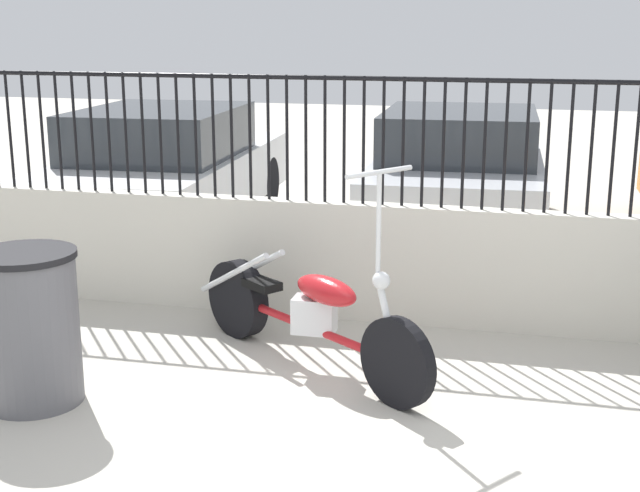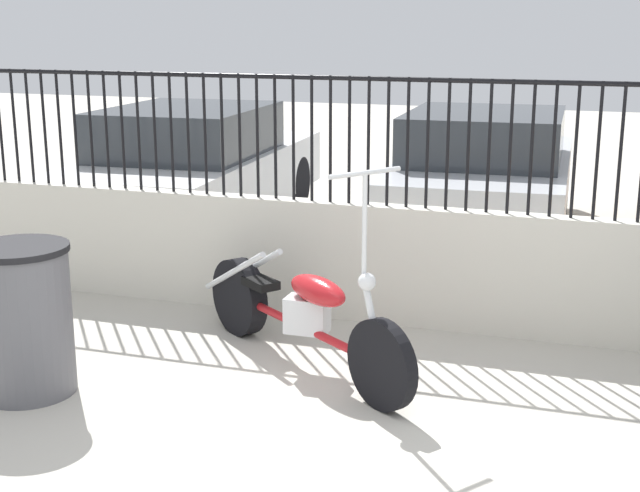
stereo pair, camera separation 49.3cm
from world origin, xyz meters
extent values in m
cube|color=beige|center=(0.00, 2.68, 0.46)|extent=(9.98, 0.18, 0.92)
cylinder|color=black|center=(-3.72, 2.68, 1.40)|extent=(0.02, 0.02, 0.96)
cylinder|color=black|center=(-3.58, 2.68, 1.40)|extent=(0.02, 0.02, 0.96)
cylinder|color=black|center=(-3.43, 2.68, 1.40)|extent=(0.02, 0.02, 0.96)
cylinder|color=black|center=(-3.28, 2.68, 1.40)|extent=(0.02, 0.02, 0.96)
cylinder|color=black|center=(-3.13, 2.68, 1.40)|extent=(0.02, 0.02, 0.96)
cylinder|color=black|center=(-2.98, 2.68, 1.40)|extent=(0.02, 0.02, 0.96)
cylinder|color=black|center=(-2.83, 2.68, 1.40)|extent=(0.02, 0.02, 0.96)
cylinder|color=black|center=(-2.68, 2.68, 1.40)|extent=(0.02, 0.02, 0.96)
cylinder|color=black|center=(-2.53, 2.68, 1.40)|extent=(0.02, 0.02, 0.96)
cylinder|color=black|center=(-2.38, 2.68, 1.40)|extent=(0.02, 0.02, 0.96)
cylinder|color=black|center=(-2.23, 2.68, 1.40)|extent=(0.02, 0.02, 0.96)
cylinder|color=black|center=(-2.09, 2.68, 1.40)|extent=(0.02, 0.02, 0.96)
cylinder|color=black|center=(-1.94, 2.68, 1.40)|extent=(0.02, 0.02, 0.96)
cylinder|color=black|center=(-1.79, 2.68, 1.40)|extent=(0.02, 0.02, 0.96)
cylinder|color=black|center=(-1.64, 2.68, 1.40)|extent=(0.02, 0.02, 0.96)
cylinder|color=black|center=(-1.49, 2.68, 1.40)|extent=(0.02, 0.02, 0.96)
cylinder|color=black|center=(-1.34, 2.68, 1.40)|extent=(0.02, 0.02, 0.96)
cylinder|color=black|center=(-1.19, 2.68, 1.40)|extent=(0.02, 0.02, 0.96)
cylinder|color=black|center=(-1.04, 2.68, 1.40)|extent=(0.02, 0.02, 0.96)
cylinder|color=black|center=(-0.89, 2.68, 1.40)|extent=(0.02, 0.02, 0.96)
cylinder|color=black|center=(-0.74, 2.68, 1.40)|extent=(0.02, 0.02, 0.96)
cylinder|color=black|center=(-0.60, 2.68, 1.40)|extent=(0.02, 0.02, 0.96)
cylinder|color=black|center=(-0.45, 2.68, 1.40)|extent=(0.02, 0.02, 0.96)
cylinder|color=black|center=(-0.30, 2.68, 1.40)|extent=(0.02, 0.02, 0.96)
cylinder|color=black|center=(-0.15, 2.68, 1.40)|extent=(0.02, 0.02, 0.96)
cylinder|color=black|center=(0.00, 2.68, 1.40)|extent=(0.02, 0.02, 0.96)
cylinder|color=black|center=(0.15, 2.68, 1.40)|extent=(0.02, 0.02, 0.96)
cylinder|color=black|center=(0.30, 2.68, 1.40)|extent=(0.02, 0.02, 0.96)
cylinder|color=black|center=(0.45, 2.68, 1.40)|extent=(0.02, 0.02, 0.96)
cylinder|color=black|center=(0.60, 2.68, 1.40)|extent=(0.02, 0.02, 0.96)
cylinder|color=black|center=(0.74, 2.68, 1.40)|extent=(0.02, 0.02, 0.96)
cylinder|color=black|center=(0.89, 2.68, 1.40)|extent=(0.02, 0.02, 0.96)
cylinder|color=black|center=(1.04, 2.68, 1.40)|extent=(0.02, 0.02, 0.96)
cylinder|color=black|center=(1.19, 2.68, 1.40)|extent=(0.02, 0.02, 0.96)
cylinder|color=black|center=(1.34, 2.68, 1.40)|extent=(0.02, 0.02, 0.96)
cylinder|color=black|center=(0.00, 2.68, 1.86)|extent=(9.98, 0.04, 0.04)
cylinder|color=black|center=(0.08, 1.11, 0.28)|extent=(0.51, 0.40, 0.56)
cylinder|color=black|center=(-1.26, 2.08, 0.28)|extent=(0.55, 0.45, 0.58)
cylinder|color=#AD191E|center=(-0.59, 1.60, 0.28)|extent=(1.26, 0.93, 0.06)
cube|color=silver|center=(-0.55, 1.57, 0.38)|extent=(0.28, 0.18, 0.24)
ellipsoid|color=#AD191E|center=(-0.45, 1.50, 0.58)|extent=(0.55, 0.48, 0.18)
cube|color=black|center=(-1.01, 1.90, 0.46)|extent=(0.32, 0.29, 0.06)
cylinder|color=silver|center=(0.01, 1.17, 0.53)|extent=(0.21, 0.16, 0.51)
sphere|color=silver|center=(-0.04, 1.20, 0.76)|extent=(0.11, 0.11, 0.11)
cylinder|color=silver|center=(-0.07, 1.22, 1.10)|extent=(0.03, 0.03, 0.63)
cylinder|color=silver|center=(-0.07, 1.22, 1.42)|extent=(0.33, 0.44, 0.03)
cylinder|color=silver|center=(-1.26, 1.99, 0.50)|extent=(0.69, 0.52, 0.46)
cylinder|color=silver|center=(-1.18, 2.10, 0.50)|extent=(0.69, 0.52, 0.46)
cylinder|color=#56565B|center=(-2.09, 0.66, 0.46)|extent=(0.59, 0.59, 0.91)
cylinder|color=black|center=(-2.09, 0.66, 0.93)|extent=(0.62, 0.62, 0.04)
cylinder|color=black|center=(-3.98, 6.38, 0.32)|extent=(0.15, 0.65, 0.64)
cylinder|color=black|center=(-2.37, 6.47, 0.32)|extent=(0.15, 0.65, 0.64)
cylinder|color=black|center=(-3.83, 3.81, 0.32)|extent=(0.15, 0.65, 0.64)
cylinder|color=black|center=(-2.22, 3.90, 0.32)|extent=(0.15, 0.65, 0.64)
cube|color=silver|center=(-3.10, 5.14, 0.55)|extent=(1.95, 4.25, 0.62)
cube|color=#2D3338|center=(-3.09, 4.93, 1.11)|extent=(1.66, 2.08, 0.51)
cylinder|color=black|center=(-0.83, 6.84, 0.32)|extent=(0.14, 0.64, 0.64)
cylinder|color=black|center=(0.77, 6.90, 0.32)|extent=(0.14, 0.64, 0.64)
cylinder|color=black|center=(-0.73, 4.42, 0.32)|extent=(0.14, 0.64, 0.64)
cylinder|color=black|center=(0.86, 4.48, 0.32)|extent=(0.14, 0.64, 0.64)
cube|color=#B7BABF|center=(0.02, 5.66, 0.56)|extent=(1.86, 3.98, 0.64)
cube|color=#2D3338|center=(0.03, 5.46, 1.12)|extent=(1.61, 1.94, 0.49)
camera|label=1|loc=(0.83, -3.85, 2.29)|focal=50.00mm
camera|label=2|loc=(1.30, -3.72, 2.29)|focal=50.00mm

